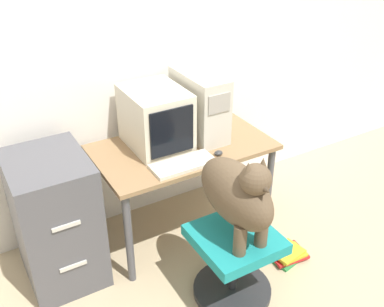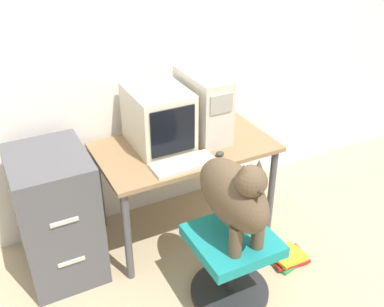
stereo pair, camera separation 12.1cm
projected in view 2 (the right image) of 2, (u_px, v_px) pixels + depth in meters
The scene contains 11 objects.
ground_plane at pixel (207, 255), 3.17m from camera, with size 12.00×12.00×0.00m, color tan.
wall_back at pixel (157, 45), 3.11m from camera, with size 8.00×0.05×2.60m.
desk at pixel (185, 156), 3.13m from camera, with size 1.20×0.70×0.71m.
crt_monitor at pixel (158, 117), 3.00m from camera, with size 0.37×0.47×0.40m.
pc_tower at pixel (203, 105), 3.10m from camera, with size 0.22×0.50×0.46m.
keyboard at pixel (184, 164), 2.84m from camera, with size 0.42×0.18×0.03m.
computer_mouse at pixel (220, 154), 2.94m from camera, with size 0.06×0.05×0.03m.
office_chair at pixel (231, 261), 2.72m from camera, with size 0.50×0.50×0.47m.
dog at pixel (235, 194), 2.48m from camera, with size 0.27×0.59×0.58m.
filing_cabinet at pixel (57, 215), 2.86m from camera, with size 0.47×0.59×0.87m.
book_stack_floor at pixel (288, 257), 3.09m from camera, with size 0.27×0.22×0.08m.
Camera 2 is at (-1.19, -2.07, 2.20)m, focal length 42.00 mm.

